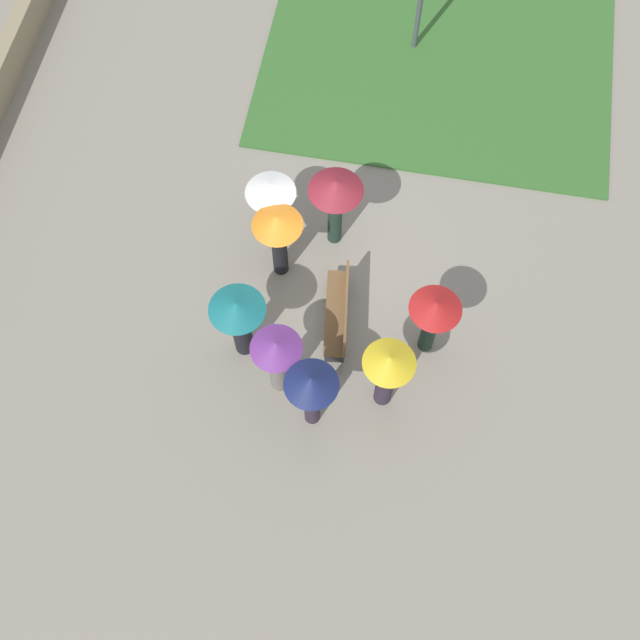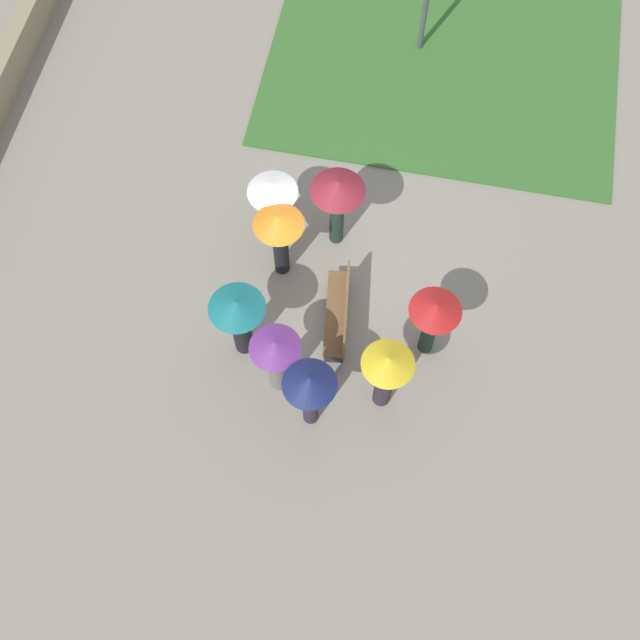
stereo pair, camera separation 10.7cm
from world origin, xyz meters
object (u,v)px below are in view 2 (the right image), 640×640
crowd_person_orange (279,231)px  crowd_person_maroon (338,195)px  crowd_person_purple (277,357)px  crowd_person_navy (310,389)px  crowd_person_white (273,201)px  park_bench (340,312)px  crowd_person_yellow (386,372)px  crowd_person_teal (239,316)px  crowd_person_red (434,316)px

crowd_person_orange → crowd_person_maroon: size_ratio=0.97×
crowd_person_purple → crowd_person_navy: crowd_person_navy is taller
crowd_person_maroon → crowd_person_white: bearing=-65.0°
park_bench → crowd_person_purple: size_ratio=1.00×
crowd_person_orange → crowd_person_maroon: (-0.92, 0.95, 0.13)m
crowd_person_orange → crowd_person_maroon: bearing=-107.0°
crowd_person_purple → crowd_person_yellow: crowd_person_yellow is taller
crowd_person_teal → crowd_person_purple: bearing=85.6°
crowd_person_yellow → crowd_person_orange: 3.43m
crowd_person_white → crowd_person_red: (1.89, 3.39, 0.03)m
crowd_person_yellow → crowd_person_red: 1.40m
crowd_person_navy → crowd_person_red: crowd_person_navy is taller
crowd_person_maroon → crowd_person_navy: bearing=19.3°
crowd_person_teal → crowd_person_navy: crowd_person_navy is taller
park_bench → crowd_person_white: (-1.71, -1.66, 0.86)m
crowd_person_red → crowd_person_orange: bearing=-60.9°
crowd_person_purple → crowd_person_teal: 1.04m
crowd_person_orange → crowd_person_white: 0.77m
crowd_person_navy → crowd_person_maroon: 3.95m
park_bench → crowd_person_navy: size_ratio=0.93×
crowd_person_orange → crowd_person_red: 3.32m
crowd_person_teal → crowd_person_white: bearing=-149.8°
crowd_person_teal → crowd_person_maroon: (-2.75, 1.31, 0.24)m
crowd_person_purple → crowd_person_white: bearing=-138.7°
crowd_person_yellow → crowd_person_orange: crowd_person_yellow is taller
crowd_person_yellow → crowd_person_red: size_ratio=1.08×
crowd_person_white → crowd_person_maroon: 1.27m
crowd_person_red → crowd_person_maroon: crowd_person_maroon is taller
crowd_person_purple → crowd_person_orange: crowd_person_orange is taller
crowd_person_maroon → crowd_person_purple: bearing=7.6°
crowd_person_purple → crowd_person_white: same height
crowd_person_yellow → crowd_person_purple: bearing=151.6°
crowd_person_purple → crowd_person_navy: (0.58, 0.73, 0.28)m
crowd_person_purple → crowd_person_red: size_ratio=1.03×
park_bench → crowd_person_teal: (0.84, -1.74, 0.85)m
park_bench → crowd_person_orange: 1.96m
park_bench → crowd_person_navy: bearing=-12.1°
crowd_person_teal → crowd_person_orange: 1.87m
crowd_person_orange → crowd_person_navy: size_ratio=0.96×
crowd_person_navy → crowd_person_yellow: bearing=59.5°
crowd_person_teal → crowd_person_orange: size_ratio=0.98×
crowd_person_orange → crowd_person_white: size_ratio=1.03×
crowd_person_orange → crowd_person_navy: (3.03, 1.20, 0.08)m
crowd_person_purple → crowd_person_red: bearing=143.8°
crowd_person_orange → crowd_person_navy: 3.26m
crowd_person_red → crowd_person_maroon: (-2.09, -2.16, 0.21)m
crowd_person_purple → crowd_person_white: (-3.16, -0.75, 0.09)m
park_bench → crowd_person_red: (0.18, 1.73, 0.89)m
crowd_person_navy → park_bench: bearing=117.8°
crowd_person_yellow → park_bench: bearing=97.2°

